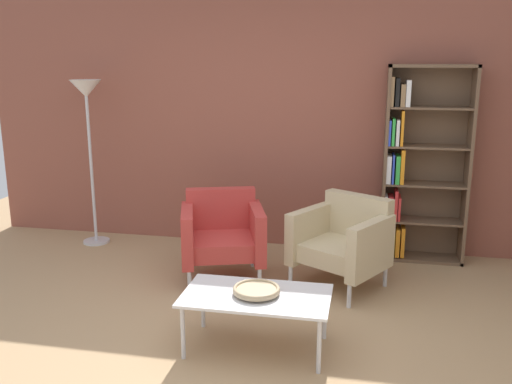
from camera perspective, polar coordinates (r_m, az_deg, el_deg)
The scene contains 8 objects.
ground_plane at distance 3.90m, azimuth -3.90°, elevation -16.57°, with size 8.32×8.32×0.00m, color tan.
brick_back_panel at distance 5.80m, azimuth 2.31°, elevation 8.56°, with size 6.40×0.12×2.90m, color brown.
bookshelf_tall at distance 5.61m, azimuth 16.13°, elevation 2.45°, with size 0.80×0.30×1.90m.
coffee_table_low at distance 3.84m, azimuth 0.04°, elevation -10.87°, with size 1.00×0.56×0.40m.
decorative_bowl at distance 3.81m, azimuth 0.04°, elevation -9.96°, with size 0.32×0.32×0.05m.
armchair_spare_guest at distance 4.91m, azimuth 8.95°, elevation -4.89°, with size 0.94×0.91×0.78m.
armchair_near_window at distance 5.05m, azimuth -3.48°, elevation -4.24°, with size 0.87×0.84×0.78m.
floor_lamp_torchiere at distance 6.05m, azimuth -16.90°, elevation 8.18°, with size 0.32×0.32×1.74m.
Camera 1 is at (0.91, -3.25, 1.96)m, focal length 39.07 mm.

